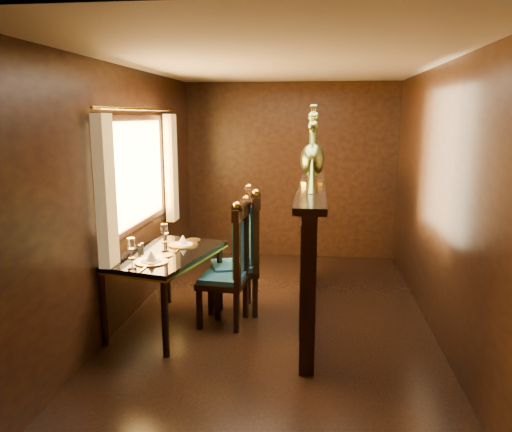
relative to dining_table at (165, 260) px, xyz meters
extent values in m
plane|color=black|center=(1.05, 0.20, -0.68)|extent=(5.00, 5.00, 0.00)
cube|color=black|center=(1.05, 2.70, 0.57)|extent=(3.00, 0.04, 2.50)
cube|color=black|center=(1.05, -2.30, 0.57)|extent=(3.00, 0.04, 2.50)
cube|color=black|center=(-0.45, 0.20, 0.57)|extent=(0.04, 5.00, 2.50)
cube|color=black|center=(2.55, 0.20, 0.57)|extent=(0.04, 5.00, 2.50)
cube|color=beige|center=(1.05, 0.20, 1.82)|extent=(3.00, 5.00, 0.04)
cube|color=#FFC672|center=(-0.44, 0.50, 0.77)|extent=(0.01, 1.70, 1.05)
cube|color=gold|center=(-0.35, -0.47, 0.72)|extent=(0.10, 0.22, 1.30)
cube|color=gold|center=(-0.35, 1.47, 0.72)|extent=(0.10, 0.22, 1.30)
cylinder|color=gold|center=(-0.37, 0.50, 1.42)|extent=(0.03, 2.20, 0.03)
cube|color=black|center=(1.38, 0.50, -0.03)|extent=(0.12, 2.60, 1.30)
cube|color=#343017|center=(1.31, 0.50, 0.02)|extent=(0.02, 2.20, 0.95)
cube|color=black|center=(1.38, 0.50, 0.65)|extent=(0.26, 2.70, 0.06)
cube|color=black|center=(0.00, 0.00, 0.05)|extent=(1.01, 1.38, 0.04)
cube|color=gold|center=(0.00, 0.00, 0.02)|extent=(1.04, 1.41, 0.02)
cylinder|color=black|center=(-0.43, -0.48, -0.33)|extent=(0.06, 0.06, 0.69)
cylinder|color=black|center=(0.18, -0.62, -0.33)|extent=(0.06, 0.06, 0.69)
cylinder|color=black|center=(-0.17, 0.62, -0.33)|extent=(0.06, 0.06, 0.69)
cylinder|color=black|center=(0.44, 0.47, -0.33)|extent=(0.06, 0.06, 0.69)
cylinder|color=#C58624|center=(-0.02, -0.34, 0.08)|extent=(0.30, 0.30, 0.01)
cone|color=silver|center=(-0.02, -0.34, 0.13)|extent=(0.11, 0.11, 0.10)
cylinder|color=#C58624|center=(0.10, 0.28, 0.08)|extent=(0.30, 0.30, 0.01)
cone|color=silver|center=(0.10, 0.28, 0.13)|extent=(0.11, 0.11, 0.10)
cylinder|color=silver|center=(-0.26, 0.03, 0.10)|extent=(0.03, 0.03, 0.06)
cylinder|color=silver|center=(-0.26, 0.09, 0.10)|extent=(0.03, 0.03, 0.06)
cube|color=black|center=(0.53, 0.14, -0.25)|extent=(0.49, 0.49, 0.06)
cube|color=navy|center=(0.53, 0.14, -0.20)|extent=(0.44, 0.44, 0.05)
cube|color=navy|center=(0.73, 0.12, 0.12)|extent=(0.07, 0.35, 0.57)
cube|color=black|center=(0.33, -0.03, -0.48)|extent=(0.05, 0.05, 0.40)
cube|color=black|center=(0.70, -0.06, -0.48)|extent=(0.05, 0.05, 0.40)
cube|color=black|center=(0.37, 0.34, -0.48)|extent=(0.05, 0.05, 0.40)
cube|color=black|center=(0.73, 0.30, -0.48)|extent=(0.05, 0.05, 0.40)
sphere|color=gold|center=(0.71, -0.07, 0.56)|extent=(0.07, 0.07, 0.07)
sphere|color=gold|center=(0.74, 0.30, 0.56)|extent=(0.07, 0.07, 0.07)
cube|color=black|center=(0.58, 0.45, -0.23)|extent=(0.59, 0.59, 0.06)
cube|color=navy|center=(0.58, 0.45, -0.18)|extent=(0.53, 0.53, 0.05)
cube|color=navy|center=(0.78, 0.52, 0.16)|extent=(0.15, 0.36, 0.60)
cube|color=black|center=(0.46, 0.21, -0.47)|extent=(0.05, 0.05, 0.42)
cube|color=black|center=(0.83, 0.33, -0.47)|extent=(0.05, 0.05, 0.42)
cube|color=black|center=(0.34, 0.58, -0.47)|extent=(0.05, 0.05, 0.42)
cube|color=black|center=(0.71, 0.70, -0.47)|extent=(0.05, 0.05, 0.42)
sphere|color=gold|center=(0.84, 0.33, 0.62)|extent=(0.07, 0.07, 0.07)
sphere|color=gold|center=(0.72, 0.70, 0.62)|extent=(0.07, 0.07, 0.07)
camera|label=1|loc=(1.42, -4.46, 1.35)|focal=35.00mm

